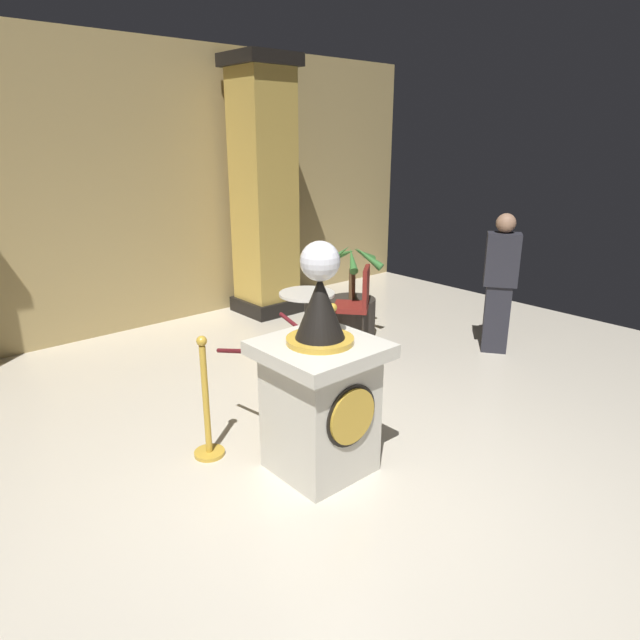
{
  "coord_description": "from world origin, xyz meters",
  "views": [
    {
      "loc": [
        -2.19,
        -2.25,
        2.38
      ],
      "look_at": [
        0.23,
        0.5,
        1.18
      ],
      "focal_mm": 31.29,
      "sensor_mm": 36.0,
      "label": 1
    }
  ],
  "objects_px": {
    "stanchion_far": "(207,415)",
    "bystander_guest": "(500,281)",
    "cafe_table": "(307,315)",
    "pedestal_clock": "(320,389)",
    "cafe_chair_red": "(358,300)",
    "potted_palm_right": "(352,312)",
    "stanchion_near": "(332,371)"
  },
  "relations": [
    {
      "from": "pedestal_clock",
      "to": "stanchion_far",
      "type": "distance_m",
      "value": 0.95
    },
    {
      "from": "bystander_guest",
      "to": "stanchion_near",
      "type": "bearing_deg",
      "value": 174.41
    },
    {
      "from": "pedestal_clock",
      "to": "cafe_chair_red",
      "type": "height_order",
      "value": "pedestal_clock"
    },
    {
      "from": "potted_palm_right",
      "to": "cafe_chair_red",
      "type": "bearing_deg",
      "value": -121.09
    },
    {
      "from": "stanchion_far",
      "to": "bystander_guest",
      "type": "height_order",
      "value": "bystander_guest"
    },
    {
      "from": "potted_palm_right",
      "to": "cafe_table",
      "type": "height_order",
      "value": "potted_palm_right"
    },
    {
      "from": "stanchion_near",
      "to": "bystander_guest",
      "type": "xyz_separation_m",
      "value": [
        2.35,
        -0.23,
        0.5
      ]
    },
    {
      "from": "potted_palm_right",
      "to": "cafe_table",
      "type": "bearing_deg",
      "value": -177.12
    },
    {
      "from": "cafe_table",
      "to": "cafe_chair_red",
      "type": "height_order",
      "value": "cafe_chair_red"
    },
    {
      "from": "pedestal_clock",
      "to": "cafe_chair_red",
      "type": "xyz_separation_m",
      "value": [
        2.04,
        1.66,
        -0.08
      ]
    },
    {
      "from": "pedestal_clock",
      "to": "cafe_chair_red",
      "type": "distance_m",
      "value": 2.64
    },
    {
      "from": "bystander_guest",
      "to": "cafe_chair_red",
      "type": "distance_m",
      "value": 1.62
    },
    {
      "from": "pedestal_clock",
      "to": "stanchion_near",
      "type": "distance_m",
      "value": 1.1
    },
    {
      "from": "stanchion_near",
      "to": "potted_palm_right",
      "type": "height_order",
      "value": "potted_palm_right"
    },
    {
      "from": "stanchion_far",
      "to": "cafe_chair_red",
      "type": "height_order",
      "value": "stanchion_far"
    },
    {
      "from": "stanchion_far",
      "to": "bystander_guest",
      "type": "xyz_separation_m",
      "value": [
        3.66,
        -0.22,
        0.5
      ]
    },
    {
      "from": "pedestal_clock",
      "to": "bystander_guest",
      "type": "xyz_separation_m",
      "value": [
        3.12,
        0.49,
        0.19
      ]
    },
    {
      "from": "pedestal_clock",
      "to": "stanchion_far",
      "type": "bearing_deg",
      "value": 127.12
    },
    {
      "from": "stanchion_far",
      "to": "cafe_table",
      "type": "xyz_separation_m",
      "value": [
        1.98,
        1.16,
        0.12
      ]
    },
    {
      "from": "stanchion_near",
      "to": "cafe_chair_red",
      "type": "distance_m",
      "value": 1.6
    },
    {
      "from": "pedestal_clock",
      "to": "cafe_table",
      "type": "distance_m",
      "value": 2.37
    },
    {
      "from": "stanchion_far",
      "to": "potted_palm_right",
      "type": "height_order",
      "value": "potted_palm_right"
    },
    {
      "from": "pedestal_clock",
      "to": "cafe_table",
      "type": "bearing_deg",
      "value": 52.32
    },
    {
      "from": "stanchion_near",
      "to": "cafe_chair_red",
      "type": "relative_size",
      "value": 1.03
    },
    {
      "from": "potted_palm_right",
      "to": "cafe_table",
      "type": "relative_size",
      "value": 1.66
    },
    {
      "from": "bystander_guest",
      "to": "stanchion_far",
      "type": "bearing_deg",
      "value": 176.5
    },
    {
      "from": "potted_palm_right",
      "to": "stanchion_near",
      "type": "bearing_deg",
      "value": -139.91
    },
    {
      "from": "pedestal_clock",
      "to": "stanchion_far",
      "type": "relative_size",
      "value": 1.74
    },
    {
      "from": "potted_palm_right",
      "to": "pedestal_clock",
      "type": "bearing_deg",
      "value": -138.94
    },
    {
      "from": "cafe_table",
      "to": "pedestal_clock",
      "type": "bearing_deg",
      "value": -127.68
    },
    {
      "from": "stanchion_near",
      "to": "cafe_table",
      "type": "relative_size",
      "value": 1.36
    },
    {
      "from": "cafe_table",
      "to": "cafe_chair_red",
      "type": "distance_m",
      "value": 0.64
    }
  ]
}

